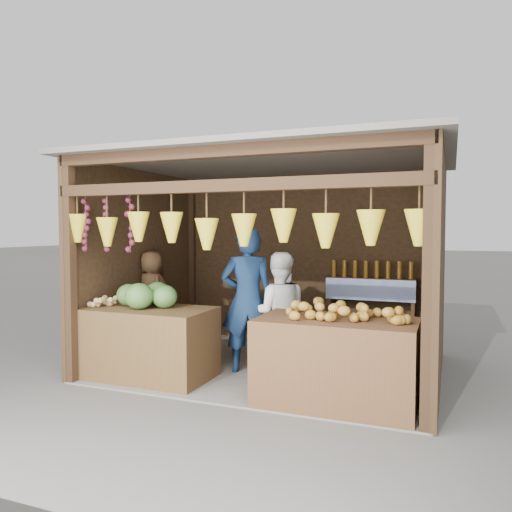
{
  "coord_description": "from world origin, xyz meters",
  "views": [
    {
      "loc": [
        2.12,
        -5.94,
        1.76
      ],
      "look_at": [
        -0.18,
        -0.1,
        1.43
      ],
      "focal_mm": 35.0,
      "sensor_mm": 36.0,
      "label": 1
    }
  ],
  "objects_px": {
    "man_standing": "(248,300)",
    "vendor_seated": "(151,292)",
    "counter_left": "(149,343)",
    "counter_right": "(336,363)",
    "woman_standing": "(279,313)"
  },
  "relations": [
    {
      "from": "counter_right",
      "to": "man_standing",
      "type": "height_order",
      "value": "man_standing"
    },
    {
      "from": "counter_right",
      "to": "vendor_seated",
      "type": "distance_m",
      "value": 3.11
    },
    {
      "from": "counter_left",
      "to": "man_standing",
      "type": "distance_m",
      "value": 1.28
    },
    {
      "from": "man_standing",
      "to": "vendor_seated",
      "type": "bearing_deg",
      "value": -30.98
    },
    {
      "from": "woman_standing",
      "to": "vendor_seated",
      "type": "bearing_deg",
      "value": -23.45
    },
    {
      "from": "man_standing",
      "to": "vendor_seated",
      "type": "relative_size",
      "value": 1.54
    },
    {
      "from": "counter_left",
      "to": "counter_right",
      "type": "xyz_separation_m",
      "value": [
        2.27,
        -0.11,
        0.02
      ]
    },
    {
      "from": "man_standing",
      "to": "woman_standing",
      "type": "height_order",
      "value": "man_standing"
    },
    {
      "from": "man_standing",
      "to": "counter_left",
      "type": "bearing_deg",
      "value": 13.65
    },
    {
      "from": "counter_left",
      "to": "vendor_seated",
      "type": "bearing_deg",
      "value": 121.76
    },
    {
      "from": "counter_left",
      "to": "vendor_seated",
      "type": "height_order",
      "value": "vendor_seated"
    },
    {
      "from": "counter_right",
      "to": "vendor_seated",
      "type": "relative_size",
      "value": 1.34
    },
    {
      "from": "counter_right",
      "to": "man_standing",
      "type": "relative_size",
      "value": 0.87
    },
    {
      "from": "counter_left",
      "to": "vendor_seated",
      "type": "distance_m",
      "value": 1.25
    },
    {
      "from": "counter_right",
      "to": "woman_standing",
      "type": "xyz_separation_m",
      "value": [
        -0.91,
        0.88,
        0.31
      ]
    }
  ]
}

